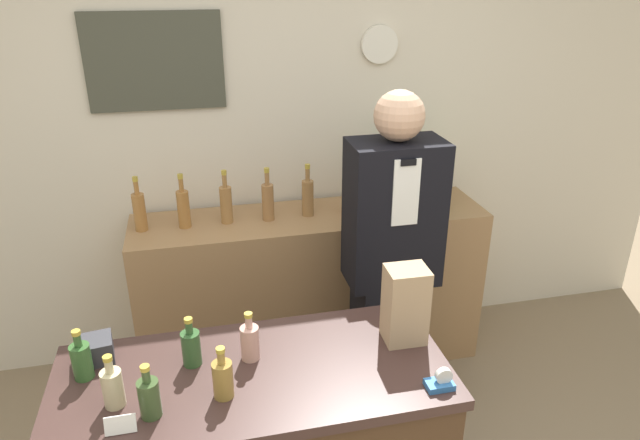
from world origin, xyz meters
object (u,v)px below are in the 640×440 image
(shopkeeper, at_px, (391,268))
(paper_bag, at_px, (405,305))
(potted_plant, at_px, (423,172))
(tape_dispenser, at_px, (441,382))

(shopkeeper, relative_size, paper_bag, 5.92)
(shopkeeper, xyz_separation_m, potted_plant, (0.36, 0.53, 0.29))
(paper_bag, bearing_deg, potted_plant, 65.15)
(shopkeeper, relative_size, tape_dispenser, 19.12)
(paper_bag, xyz_separation_m, tape_dispenser, (0.02, -0.28, -0.12))
(tape_dispenser, bearing_deg, paper_bag, 94.97)
(shopkeeper, height_order, potted_plant, shopkeeper)
(shopkeeper, distance_m, potted_plant, 0.70)
(tape_dispenser, bearing_deg, shopkeeper, 79.79)
(potted_plant, xyz_separation_m, paper_bag, (-0.56, -1.20, -0.05))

